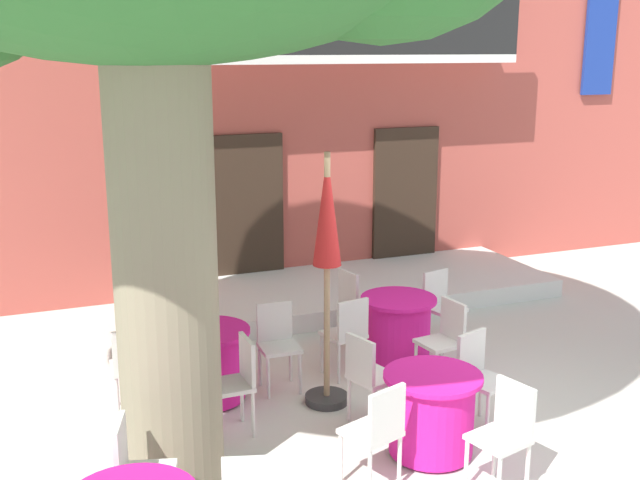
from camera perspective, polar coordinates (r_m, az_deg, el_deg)
ground_plane at (r=7.71m, az=11.16°, el=-13.30°), size 120.00×120.00×0.00m
building_facade at (r=13.43m, az=-2.70°, el=15.03°), size 13.00×5.09×7.50m
entrance_step_platform at (r=11.13m, az=2.66°, el=-3.68°), size 5.59×2.09×0.25m
cafe_table_near_tree at (r=7.00m, az=8.22°, el=-12.51°), size 0.86×0.86×0.76m
cafe_chair_near_tree_0 at (r=6.40m, az=4.23°, el=-13.71°), size 0.51×0.51×0.91m
cafe_chair_near_tree_1 at (r=6.54m, az=13.48°, el=-13.42°), size 0.49×0.49×0.91m
cafe_chair_near_tree_2 at (r=7.52m, az=11.62°, el=-9.58°), size 0.51×0.51×0.91m
cafe_chair_near_tree_3 at (r=7.38m, az=3.58°, el=-9.77°), size 0.50×0.50×0.91m
cafe_table_middle at (r=8.91m, az=5.75°, el=-6.48°), size 0.86×0.86×0.76m
cafe_chair_middle_0 at (r=9.41m, az=8.88°, el=-4.58°), size 0.49×0.49×0.91m
cafe_chair_middle_1 at (r=9.40m, az=2.62°, el=-4.45°), size 0.46×0.46×0.91m
cafe_chair_middle_2 at (r=8.39m, az=2.01°, el=-6.74°), size 0.47×0.47×0.91m
cafe_chair_middle_3 at (r=8.35m, az=9.18°, el=-7.03°), size 0.45×0.45×0.91m
cafe_table_front at (r=8.00m, az=-8.23°, el=-9.01°), size 0.86×0.86×0.76m
cafe_chair_front_0 at (r=8.17m, az=-3.16°, el=-7.34°), size 0.42×0.42×0.91m
cafe_chair_front_1 at (r=8.62m, az=-9.80°, el=-6.37°), size 0.41×0.41×0.91m
cafe_chair_front_2 at (r=7.79m, az=-13.63°, el=-8.84°), size 0.42×0.42×0.91m
cafe_chair_front_3 at (r=7.30m, az=-6.14°, el=-10.10°), size 0.41×0.41×0.91m
cafe_chair_far_side_1 at (r=6.00m, az=-13.37°, el=-16.09°), size 0.50×0.50×0.91m
cafe_umbrella at (r=7.45m, az=0.52°, el=-0.25°), size 0.44×0.44×2.55m
ground_planter_left at (r=9.98m, az=-13.42°, el=-4.77°), size 0.33×0.33×0.63m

